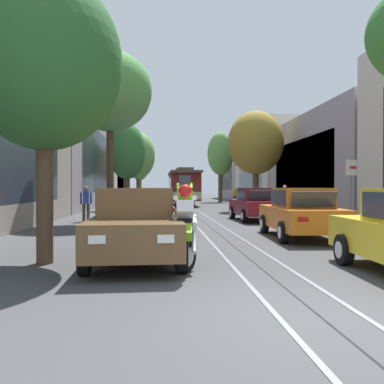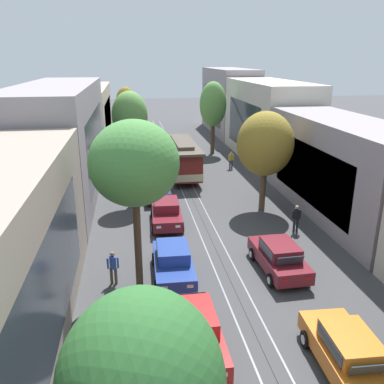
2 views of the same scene
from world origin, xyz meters
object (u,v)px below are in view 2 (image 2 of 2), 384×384
object	(u,v)px
parked_car_orange_second_right	(348,353)
street_tree_kerb_right_second	(265,144)
pedestrian_crossing_far	(113,266)
fire_hydrant	(155,366)
street_tree_kerb_left_far	(126,105)
street_tree_kerb_left_second	(134,164)
street_tree_kerb_left_mid	(130,149)
parked_car_red_second_left	(195,330)
street_tree_kerb_left_near	(142,384)
pedestrian_on_right_pavement	(231,159)
parked_car_maroon_fourth_left	(166,212)
street_tree_kerb_right_mid	(213,105)
cable_car_trolley	(182,159)
parked_car_blue_mid_left	(173,262)
pedestrian_on_left_pavement	(296,217)
parked_car_maroon_mid_right	(279,257)
street_tree_kerb_left_fourth	(130,116)
parked_car_navy_fifth_left	(157,188)

from	to	relation	value
parked_car_orange_second_right	street_tree_kerb_right_second	bearing A→B (deg)	82.42
street_tree_kerb_right_second	pedestrian_crossing_far	distance (m)	13.57
fire_hydrant	street_tree_kerb_left_far	bearing A→B (deg)	91.19
street_tree_kerb_left_second	street_tree_kerb_right_second	bearing A→B (deg)	45.84
street_tree_kerb_left_mid	fire_hydrant	size ratio (longest dim) A/B	7.43
parked_car_red_second_left	street_tree_kerb_left_near	distance (m)	7.04
pedestrian_on_right_pavement	parked_car_maroon_fourth_left	bearing A→B (deg)	-120.29
parked_car_maroon_fourth_left	street_tree_kerb_right_mid	size ratio (longest dim) A/B	0.57
street_tree_kerb_left_second	street_tree_kerb_left_mid	world-z (taller)	street_tree_kerb_left_second
street_tree_kerb_left_second	cable_car_trolley	bearing A→B (deg)	76.59
parked_car_blue_mid_left	fire_hydrant	distance (m)	6.52
pedestrian_on_left_pavement	pedestrian_crossing_far	bearing A→B (deg)	-157.97
parked_car_orange_second_right	street_tree_kerb_left_near	world-z (taller)	street_tree_kerb_left_near
street_tree_kerb_right_mid	parked_car_maroon_fourth_left	bearing A→B (deg)	-109.65
street_tree_kerb_left_near	pedestrian_crossing_far	xyz separation A→B (m)	(-1.08, 10.85, -3.27)
street_tree_kerb_left_second	pedestrian_on_right_pavement	bearing A→B (deg)	65.11
street_tree_kerb_left_far	pedestrian_on_left_pavement	distance (m)	31.39
parked_car_maroon_mid_right	street_tree_kerb_left_fourth	bearing A→B (deg)	107.11
parked_car_orange_second_right	street_tree_kerb_left_fourth	distance (m)	30.52
street_tree_kerb_left_far	fire_hydrant	xyz separation A→B (m)	(0.83, -40.04, -4.14)
street_tree_kerb_left_mid	pedestrian_crossing_far	xyz separation A→B (m)	(-1.02, -10.50, -3.21)
parked_car_orange_second_right	pedestrian_on_left_pavement	xyz separation A→B (m)	(2.86, 11.30, 0.18)
street_tree_kerb_right_mid	pedestrian_on_right_pavement	distance (m)	8.06
street_tree_kerb_left_second	pedestrian_on_right_pavement	distance (m)	22.64
parked_car_blue_mid_left	parked_car_navy_fifth_left	distance (m)	11.75
parked_car_maroon_fourth_left	street_tree_kerb_left_mid	xyz separation A→B (m)	(-2.10, 3.69, 3.36)
street_tree_kerb_left_fourth	cable_car_trolley	xyz separation A→B (m)	(4.37, -5.13, -3.15)
parked_car_maroon_fourth_left	fire_hydrant	xyz separation A→B (m)	(-1.58, -12.96, -0.38)
street_tree_kerb_left_fourth	street_tree_kerb_left_far	distance (m)	11.35
street_tree_kerb_right_mid	street_tree_kerb_left_mid	bearing A→B (deg)	-119.92
parked_car_maroon_mid_right	street_tree_kerb_left_mid	size ratio (longest dim) A/B	0.71
street_tree_kerb_left_near	pedestrian_on_left_pavement	distance (m)	18.33
street_tree_kerb_left_second	street_tree_kerb_right_mid	distance (m)	28.22
parked_car_orange_second_right	pedestrian_crossing_far	distance (m)	10.53
parked_car_blue_mid_left	pedestrian_crossing_far	size ratio (longest dim) A/B	2.63
parked_car_blue_mid_left	street_tree_kerb_right_second	distance (m)	11.53
street_tree_kerb_right_second	pedestrian_crossing_far	size ratio (longest dim) A/B	4.11
street_tree_kerb_left_mid	parked_car_navy_fifth_left	bearing A→B (deg)	38.70
pedestrian_on_right_pavement	parked_car_orange_second_right	bearing A→B (deg)	-95.55
cable_car_trolley	pedestrian_on_right_pavement	bearing A→B (deg)	21.74
parked_car_maroon_mid_right	street_tree_kerb_left_far	bearing A→B (deg)	102.24
parked_car_maroon_fourth_left	street_tree_kerb_left_near	distance (m)	18.10
street_tree_kerb_right_second	pedestrian_crossing_far	world-z (taller)	street_tree_kerb_right_second
street_tree_kerb_left_fourth	pedestrian_on_right_pavement	world-z (taller)	street_tree_kerb_left_fourth
street_tree_kerb_left_fourth	street_tree_kerb_right_mid	bearing A→B (deg)	22.13
parked_car_maroon_fourth_left	street_tree_kerb_left_far	xyz separation A→B (m)	(-2.41, 27.08, 3.76)
parked_car_red_second_left	pedestrian_crossing_far	size ratio (longest dim) A/B	2.61
street_tree_kerb_right_mid	cable_car_trolley	size ratio (longest dim) A/B	0.85
parked_car_maroon_fourth_left	pedestrian_crossing_far	size ratio (longest dim) A/B	2.65
parked_car_blue_mid_left	street_tree_kerb_left_near	size ratio (longest dim) A/B	0.72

